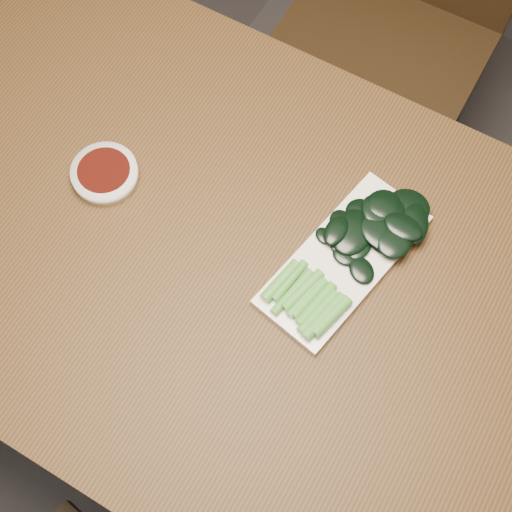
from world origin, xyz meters
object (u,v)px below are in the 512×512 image
at_px(table, 240,277).
at_px(gai_lan, 362,244).
at_px(sauce_bowl, 105,174).
at_px(serving_plate, 344,260).
at_px(chair_far, 391,20).

bearing_deg(table, gai_lan, 34.48).
xyz_separation_m(table, sauce_bowl, (-0.26, 0.02, 0.09)).
relative_size(table, gai_lan, 4.69).
bearing_deg(gai_lan, serving_plate, -116.16).
bearing_deg(chair_far, sauce_bowl, -104.89).
bearing_deg(chair_far, table, -85.83).
bearing_deg(serving_plate, table, -151.27).
distance_m(table, serving_plate, 0.18).
xyz_separation_m(table, serving_plate, (0.14, 0.08, 0.08)).
relative_size(sauce_bowl, gai_lan, 0.36).
bearing_deg(sauce_bowl, table, -3.54).
bearing_deg(serving_plate, chair_far, 106.33).
bearing_deg(serving_plate, sauce_bowl, -171.35).
height_order(chair_far, gai_lan, chair_far).
xyz_separation_m(chair_far, gai_lan, (0.22, -0.67, 0.29)).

